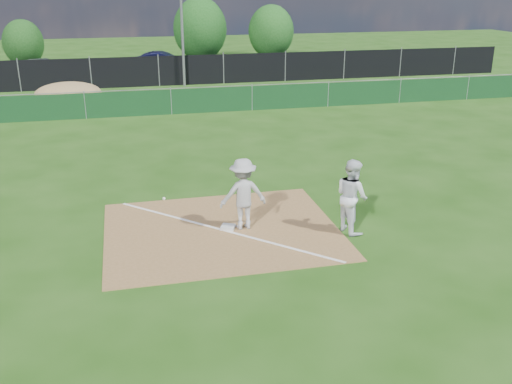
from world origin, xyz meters
TOP-DOWN VIEW (x-y plane):
  - ground at (0.00, 10.00)m, footprint 90.00×90.00m
  - infield_dirt at (0.00, 1.00)m, footprint 6.00×5.00m
  - foul_line at (0.00, 1.00)m, footprint 5.01×5.01m
  - green_fence at (0.00, 15.00)m, footprint 44.00×0.05m
  - dirt_mound at (-5.00, 18.50)m, footprint 3.38×2.60m
  - black_fence at (0.00, 23.00)m, footprint 46.00×0.04m
  - parking_lot at (0.00, 28.00)m, footprint 46.00×9.00m
  - light_pole at (1.50, 22.70)m, footprint 0.16×0.16m
  - first_base at (0.18, 1.05)m, footprint 0.46×0.46m
  - play_at_first at (0.58, 1.03)m, footprint 2.69×0.75m
  - runner at (3.26, 0.24)m, footprint 0.93×1.08m
  - car_left at (-7.10, 27.74)m, footprint 4.30×2.68m
  - car_mid at (0.66, 28.38)m, footprint 4.42×2.15m
  - car_right at (5.98, 27.03)m, footprint 4.60×3.24m
  - tree_left at (-9.04, 33.06)m, footprint 2.91×2.91m
  - tree_mid at (3.98, 33.05)m, footprint 4.13×4.13m
  - tree_right at (9.70, 33.15)m, footprint 3.62×3.62m

SIDE VIEW (x-z plane):
  - ground at x=0.00m, z-range 0.00..0.00m
  - parking_lot at x=0.00m, z-range 0.00..0.01m
  - infield_dirt at x=0.00m, z-range 0.00..0.02m
  - foul_line at x=0.00m, z-range 0.02..0.03m
  - first_base at x=0.18m, z-range 0.02..0.09m
  - dirt_mound at x=-5.00m, z-range 0.00..1.17m
  - green_fence at x=0.00m, z-range 0.00..1.20m
  - car_right at x=5.98m, z-range 0.01..1.25m
  - car_left at x=-7.10m, z-range 0.01..1.38m
  - car_mid at x=0.66m, z-range 0.01..1.40m
  - black_fence at x=0.00m, z-range 0.00..1.80m
  - play_at_first at x=0.58m, z-range 0.02..1.91m
  - runner at x=3.26m, z-range 0.00..1.94m
  - tree_left at x=-9.04m, z-range 0.05..3.50m
  - tree_right at x=9.70m, z-range 0.06..4.36m
  - tree_mid at x=3.98m, z-range 0.07..4.97m
  - light_pole at x=1.50m, z-range 0.00..8.00m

